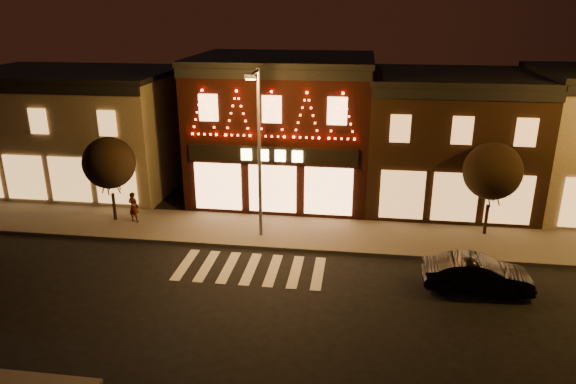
# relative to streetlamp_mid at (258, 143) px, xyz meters

# --- Properties ---
(ground) EXTENTS (120.00, 120.00, 0.00)m
(ground) POSITION_rel_streetlamp_mid_xyz_m (0.18, -7.14, -4.95)
(ground) COLOR black
(ground) RESTS_ON ground
(sidewalk_far) EXTENTS (44.00, 4.00, 0.15)m
(sidewalk_far) POSITION_rel_streetlamp_mid_xyz_m (2.18, 0.86, -4.88)
(sidewalk_far) COLOR #47423D
(sidewalk_far) RESTS_ON ground
(building_left) EXTENTS (12.20, 8.28, 7.30)m
(building_left) POSITION_rel_streetlamp_mid_xyz_m (-12.82, 6.85, -1.29)
(building_left) COLOR #70654F
(building_left) RESTS_ON ground
(building_pulp) EXTENTS (10.20, 8.34, 8.30)m
(building_pulp) POSITION_rel_streetlamp_mid_xyz_m (0.18, 6.83, -0.79)
(building_pulp) COLOR black
(building_pulp) RESTS_ON ground
(building_right_a) EXTENTS (9.20, 8.28, 7.50)m
(building_right_a) POSITION_rel_streetlamp_mid_xyz_m (9.68, 6.85, -1.19)
(building_right_a) COLOR #341F12
(building_right_a) RESTS_ON ground
(streetlamp_mid) EXTENTS (0.51, 1.86, 8.19)m
(streetlamp_mid) POSITION_rel_streetlamp_mid_xyz_m (0.00, 0.00, 0.00)
(streetlamp_mid) COLOR #59595E
(streetlamp_mid) RESTS_ON sidewalk_far
(tree_left) EXTENTS (2.69, 2.69, 4.50)m
(tree_left) POSITION_rel_streetlamp_mid_xyz_m (-8.11, 1.12, -1.65)
(tree_left) COLOR black
(tree_left) RESTS_ON sidewalk_far
(tree_right) EXTENTS (2.80, 2.80, 4.68)m
(tree_right) POSITION_rel_streetlamp_mid_xyz_m (11.14, 1.94, -1.53)
(tree_right) COLOR black
(tree_right) RESTS_ON sidewalk_far
(dark_sedan) EXTENTS (4.33, 1.55, 1.42)m
(dark_sedan) POSITION_rel_streetlamp_mid_xyz_m (9.69, -3.66, -4.24)
(dark_sedan) COLOR black
(dark_sedan) RESTS_ON ground
(pedestrian) EXTENTS (0.68, 0.53, 1.65)m
(pedestrian) POSITION_rel_streetlamp_mid_xyz_m (-6.96, 0.99, -3.98)
(pedestrian) COLOR gray
(pedestrian) RESTS_ON sidewalk_far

